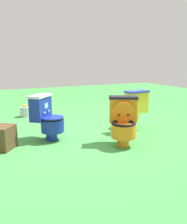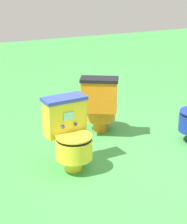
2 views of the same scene
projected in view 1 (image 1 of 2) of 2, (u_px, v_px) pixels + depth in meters
name	position (u px, v px, depth m)	size (l,w,h in m)	color
ground	(69.00, 132.00, 4.48)	(14.00, 14.00, 0.00)	#429947
toilet_blue	(47.00, 117.00, 4.02)	(0.63, 0.63, 0.73)	#192D9E
toilet_yellow	(132.00, 109.00, 4.66)	(0.54, 0.46, 0.73)	yellow
toilet_orange	(123.00, 121.00, 3.79)	(0.62, 0.59, 0.73)	orange
small_crate	(1.00, 137.00, 3.65)	(0.34, 0.34, 0.34)	brown
lemon_bucket	(25.00, 111.00, 5.68)	(0.22, 0.22, 0.28)	#B7B7BF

